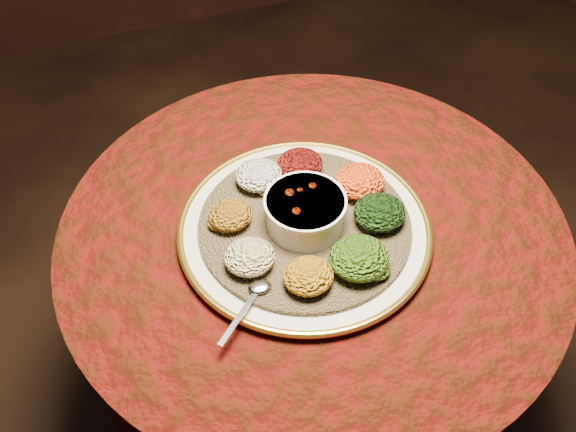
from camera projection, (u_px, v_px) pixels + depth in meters
name	position (u px, v px, depth m)	size (l,w,h in m)	color
table	(311.00, 282.00, 1.34)	(0.96, 0.96, 0.73)	black
platter	(305.00, 229.00, 1.18)	(0.52, 0.52, 0.02)	beige
injera	(305.00, 225.00, 1.17)	(0.39, 0.39, 0.01)	olive
stew_bowl	(305.00, 210.00, 1.14)	(0.15, 0.15, 0.06)	white
spoon	(257.00, 291.00, 1.06)	(0.12, 0.10, 0.01)	silver
portion_ayib	(259.00, 175.00, 1.22)	(0.09, 0.09, 0.04)	silver
portion_kitfo	(300.00, 164.00, 1.25)	(0.09, 0.09, 0.04)	black
portion_tikil	(359.00, 181.00, 1.21)	(0.10, 0.09, 0.05)	#B4660F
portion_gomen	(379.00, 212.00, 1.16)	(0.10, 0.09, 0.05)	black
portion_mixveg	(359.00, 258.00, 1.08)	(0.10, 0.10, 0.05)	#8C2F09
portion_kik	(308.00, 276.00, 1.07)	(0.09, 0.08, 0.04)	#B3710F
portion_timatim	(250.00, 257.00, 1.09)	(0.09, 0.08, 0.04)	maroon
portion_shiro	(230.00, 215.00, 1.16)	(0.08, 0.08, 0.04)	#884E10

